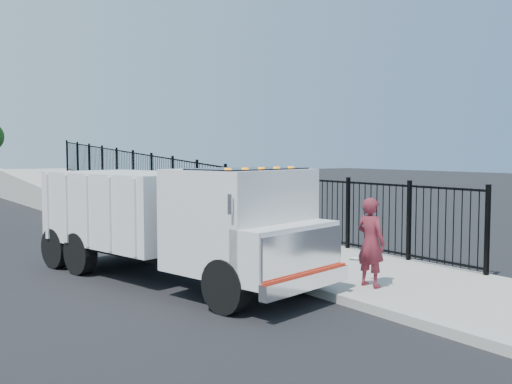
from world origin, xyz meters
TOP-DOWN VIEW (x-y plane):
  - ground at (0.00, 0.00)m, footprint 120.00×120.00m
  - sidewalk at (1.93, -2.00)m, footprint 3.55×12.00m
  - curb at (0.00, -2.00)m, footprint 0.30×12.00m
  - ramp at (2.12, 16.00)m, footprint 3.95×24.06m
  - iron_fence at (3.55, 12.00)m, footprint 0.10×28.00m
  - truck at (-1.63, 1.56)m, footprint 3.64×7.20m
  - worker at (0.88, -1.34)m, footprint 0.44×0.63m
  - debris at (2.59, 0.74)m, footprint 0.33×0.33m

SIDE VIEW (x-z plane):
  - ground at x=0.00m, z-range 0.00..0.00m
  - ramp at x=2.12m, z-range -1.60..1.60m
  - sidewalk at x=1.93m, z-range 0.00..0.12m
  - curb at x=0.00m, z-range 0.00..0.16m
  - debris at x=2.59m, z-range 0.12..0.20m
  - iron_fence at x=3.55m, z-range 0.00..1.80m
  - worker at x=0.88m, z-range 0.12..1.78m
  - truck at x=-1.63m, z-range 0.15..2.51m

